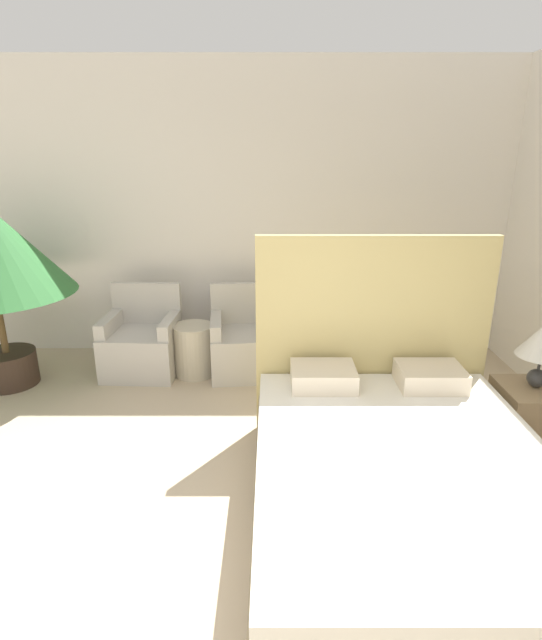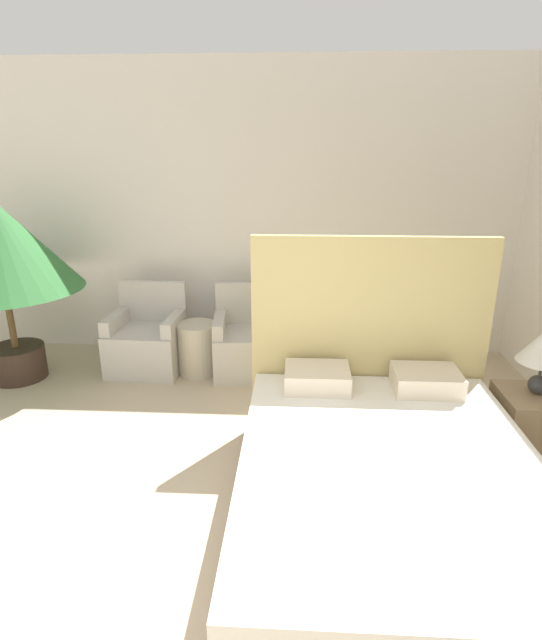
{
  "view_description": "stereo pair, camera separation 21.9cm",
  "coord_description": "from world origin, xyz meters",
  "px_view_note": "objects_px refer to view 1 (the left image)",
  "views": [
    {
      "loc": [
        0.41,
        -1.19,
        2.04
      ],
      "look_at": [
        0.41,
        2.74,
        0.71
      ],
      "focal_mm": 28.0,
      "sensor_mm": 36.0,
      "label": 1
    },
    {
      "loc": [
        0.63,
        -1.18,
        2.04
      ],
      "look_at": [
        0.41,
        2.74,
        0.71
      ],
      "focal_mm": 28.0,
      "sensor_mm": 36.0,
      "label": 2
    }
  ],
  "objects_px": {
    "armchair_near_window_right": "(247,346)",
    "nightstand": "(535,417)",
    "armchair_near_window_left": "(142,346)",
    "side_table": "(194,350)",
    "bed": "(399,474)"
  },
  "relations": [
    {
      "from": "nightstand",
      "to": "armchair_near_window_left",
      "type": "bearing_deg",
      "value": 157.61
    },
    {
      "from": "armchair_near_window_right",
      "to": "bed",
      "type": "bearing_deg",
      "value": -69.85
    },
    {
      "from": "armchair_near_window_right",
      "to": "nightstand",
      "type": "distance_m",
      "value": 2.49
    },
    {
      "from": "bed",
      "to": "side_table",
      "type": "height_order",
      "value": "bed"
    },
    {
      "from": "armchair_near_window_right",
      "to": "side_table",
      "type": "xyz_separation_m",
      "value": [
        -0.5,
        -0.05,
        -0.02
      ]
    },
    {
      "from": "armchair_near_window_right",
      "to": "nightstand",
      "type": "xyz_separation_m",
      "value": [
        2.13,
        -1.29,
        -0.03
      ]
    },
    {
      "from": "armchair_near_window_left",
      "to": "bed",
      "type": "bearing_deg",
      "value": -43.3
    },
    {
      "from": "armchair_near_window_left",
      "to": "nightstand",
      "type": "xyz_separation_m",
      "value": [
        3.14,
        -1.29,
        -0.03
      ]
    },
    {
      "from": "nightstand",
      "to": "side_table",
      "type": "relative_size",
      "value": 1.07
    },
    {
      "from": "side_table",
      "to": "armchair_near_window_right",
      "type": "bearing_deg",
      "value": 5.76
    },
    {
      "from": "armchair_near_window_left",
      "to": "side_table",
      "type": "height_order",
      "value": "armchair_near_window_left"
    },
    {
      "from": "side_table",
      "to": "armchair_near_window_left",
      "type": "bearing_deg",
      "value": 174.24
    },
    {
      "from": "bed",
      "to": "armchair_near_window_left",
      "type": "distance_m",
      "value": 2.84
    },
    {
      "from": "armchair_near_window_right",
      "to": "nightstand",
      "type": "relative_size",
      "value": 1.57
    },
    {
      "from": "nightstand",
      "to": "side_table",
      "type": "bearing_deg",
      "value": 154.75
    }
  ]
}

